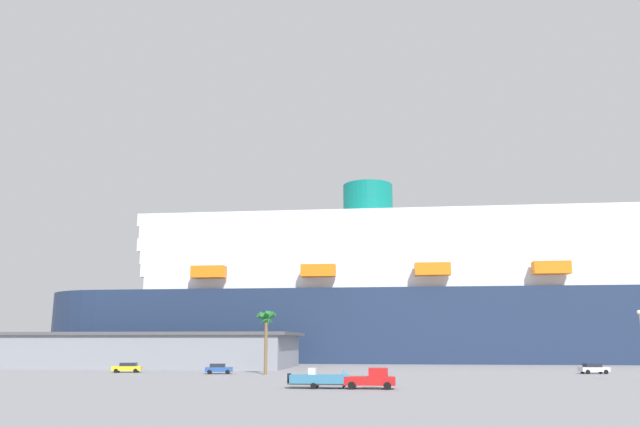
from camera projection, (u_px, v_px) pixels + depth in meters
ground_plane at (372, 368)px, 115.30m from camera, size 600.00×600.00×0.00m
cruise_ship at (481, 300)px, 153.50m from camera, size 226.19×42.47×55.49m
terminal_building at (131, 350)px, 120.56m from camera, size 67.18×26.84×6.71m
pickup_truck at (371, 379)px, 64.84m from camera, size 5.69×2.50×2.20m
small_boat_on_trailer at (325, 379)px, 65.50m from camera, size 8.22×2.46×2.15m
palm_tree at (266, 323)px, 94.60m from camera, size 3.11×3.12×9.71m
parked_car_blue_suv at (219, 368)px, 95.01m from camera, size 4.49×2.66×1.58m
parked_car_silver_sedan at (594, 368)px, 95.26m from camera, size 4.57×2.45×1.58m
parked_car_yellow_taxi at (127, 367)px, 99.07m from camera, size 4.92×2.75×1.58m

